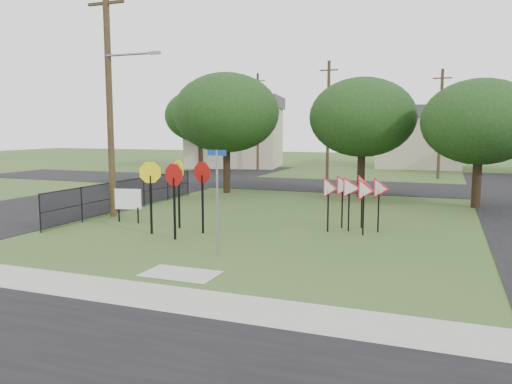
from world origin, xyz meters
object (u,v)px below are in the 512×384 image
at_px(street_name_sign, 217,196).
at_px(info_board, 128,200).
at_px(stop_sign_cluster, 176,181).
at_px(yield_sign_cluster, 354,190).

relative_size(street_name_sign, info_board, 2.30).
distance_m(street_name_sign, stop_sign_cluster, 3.66).
distance_m(stop_sign_cluster, yield_sign_cluster, 6.69).
bearing_deg(yield_sign_cluster, street_name_sign, -122.40).
xyz_separation_m(street_name_sign, stop_sign_cluster, (-2.78, 2.38, 0.14)).
xyz_separation_m(street_name_sign, yield_sign_cluster, (3.28, 5.17, -0.27)).
xyz_separation_m(stop_sign_cluster, yield_sign_cluster, (6.06, 2.79, -0.41)).
height_order(street_name_sign, info_board, street_name_sign).
bearing_deg(stop_sign_cluster, yield_sign_cluster, 24.73).
relative_size(stop_sign_cluster, info_board, 1.92).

